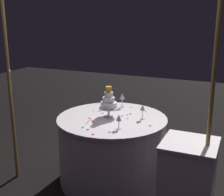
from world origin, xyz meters
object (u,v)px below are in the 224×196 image
object	(u,v)px
decorative_arch	(95,45)
side_table	(187,182)
wine_glass_0	(122,97)
cake_knife	(87,123)
tiered_cake	(109,102)
wine_glass_2	(119,119)
wine_glass_1	(143,108)
main_table	(112,149)

from	to	relation	value
decorative_arch	side_table	xyz separation A→B (m)	(-0.92, -0.00, -1.20)
decorative_arch	wine_glass_0	size ratio (longest dim) A/B	13.95
decorative_arch	cake_knife	world-z (taller)	decorative_arch
tiered_cake	wine_glass_2	distance (m)	0.39
wine_glass_1	wine_glass_2	size ratio (longest dim) A/B	1.09
wine_glass_0	wine_glass_1	distance (m)	0.49
wine_glass_0	wine_glass_1	world-z (taller)	wine_glass_0
wine_glass_1	tiered_cake	bearing A→B (deg)	11.99
wine_glass_1	wine_glass_2	world-z (taller)	wine_glass_1
cake_knife	wine_glass_0	bearing A→B (deg)	-99.47
decorative_arch	tiered_cake	bearing A→B (deg)	-83.63
main_table	wine_glass_0	bearing A→B (deg)	-83.90
wine_glass_0	decorative_arch	bearing A→B (deg)	93.15
side_table	cake_knife	world-z (taller)	side_table
main_table	wine_glass_2	bearing A→B (deg)	124.66
tiered_cake	cake_knife	world-z (taller)	tiered_cake
wine_glass_0	wine_glass_1	size ratio (longest dim) A/B	1.07
decorative_arch	main_table	bearing A→B (deg)	-90.00
main_table	side_table	distance (m)	0.99
wine_glass_2	wine_glass_1	bearing A→B (deg)	-107.46
decorative_arch	cake_knife	xyz separation A→B (m)	(0.16, -0.09, -0.82)
tiered_cake	wine_glass_1	size ratio (longest dim) A/B	2.10
tiered_cake	cake_knife	size ratio (longest dim) A/B	1.17
main_table	wine_glass_2	xyz separation A→B (m)	(-0.20, 0.29, 0.49)
wine_glass_0	wine_glass_2	distance (m)	0.74
decorative_arch	side_table	world-z (taller)	decorative_arch
side_table	wine_glass_0	world-z (taller)	wine_glass_0
main_table	wine_glass_1	bearing A→B (deg)	-165.39
cake_knife	wine_glass_2	bearing A→B (deg)	179.20
wine_glass_2	cake_knife	distance (m)	0.38
decorative_arch	cake_knife	size ratio (longest dim) A/B	8.29
wine_glass_2	wine_glass_0	bearing A→B (deg)	-70.54
side_table	tiered_cake	distance (m)	1.16
main_table	side_table	size ratio (longest dim) A/B	1.56
main_table	wine_glass_1	xyz separation A→B (m)	(-0.32, -0.08, 0.50)
decorative_arch	tiered_cake	world-z (taller)	decorative_arch
decorative_arch	wine_glass_0	world-z (taller)	decorative_arch
main_table	tiered_cake	size ratio (longest dim) A/B	3.51
tiered_cake	cake_knife	xyz separation A→B (m)	(0.12, 0.30, -0.16)
main_table	wine_glass_2	size ratio (longest dim) A/B	8.07
tiered_cake	wine_glass_2	bearing A→B (deg)	129.33
main_table	wine_glass_0	size ratio (longest dim) A/B	6.93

